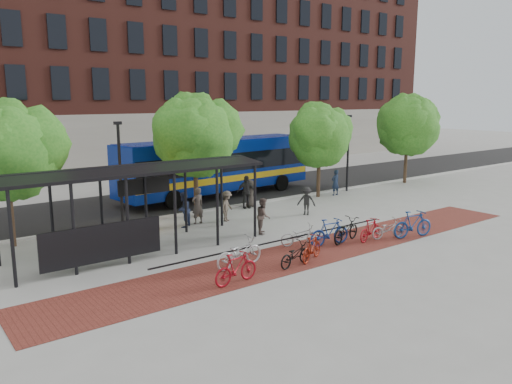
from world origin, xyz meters
TOP-DOWN VIEW (x-y plane):
  - ground at (0.00, 0.00)m, footprint 160.00×160.00m
  - asphalt_street at (0.00, 8.00)m, footprint 160.00×8.00m
  - curb at (0.00, 4.00)m, footprint 160.00×0.25m
  - brick_strip at (-2.00, -5.00)m, footprint 24.00×3.00m
  - bike_rack_rail at (-3.30, -4.10)m, footprint 12.00×0.05m
  - building_brick at (10.00, 26.00)m, footprint 55.00×14.00m
  - bus_shelter at (-8.13, -0.48)m, footprint 10.60×3.07m
  - tree_a at (-11.91, 3.35)m, footprint 4.90×4.00m
  - tree_b at (-2.90, 3.35)m, footprint 5.15×4.20m
  - tree_c at (6.09, 3.35)m, footprint 4.66×3.80m
  - tree_d at (15.10, 3.35)m, footprint 5.39×4.40m
  - lamp_post_left at (-7.00, 3.60)m, footprint 0.35×0.20m
  - lamp_post_right at (9.00, 3.60)m, footprint 0.35×0.20m
  - bus at (1.08, 7.47)m, footprint 13.72×4.09m
  - bike_1 at (-6.98, -6.03)m, footprint 1.85×0.67m
  - bike_2 at (-5.90, -4.69)m, footprint 2.17×0.92m
  - bike_4 at (-4.17, -5.88)m, footprint 1.78×0.90m
  - bike_5 at (-3.24, -5.80)m, footprint 1.72×1.08m
  - bike_6 at (-2.24, -4.04)m, footprint 1.86×1.21m
  - bike_7 at (-1.22, -4.78)m, footprint 2.03×0.86m
  - bike_8 at (-0.27, -4.83)m, footprint 2.11×1.16m
  - bike_9 at (0.74, -5.34)m, footprint 1.71×0.75m
  - bike_10 at (1.64, -5.60)m, footprint 1.80×0.97m
  - bike_11 at (2.65, -6.18)m, footprint 2.15×1.08m
  - pedestrian_1 at (-3.74, 1.93)m, footprint 0.69×0.48m
  - pedestrian_2 at (-4.63, 1.75)m, footprint 1.07×1.04m
  - pedestrian_3 at (-2.29, 1.46)m, footprint 1.17×1.03m
  - pedestrian_4 at (0.31, 3.35)m, footprint 1.18×0.68m
  - pedestrian_6 at (0.74, 3.51)m, footprint 0.87×0.67m
  - pedestrian_7 at (7.24, 3.00)m, footprint 0.61×0.41m
  - pedestrian_8 at (-2.24, -1.50)m, footprint 1.00×1.02m
  - pedestrian_9 at (1.92, 0.04)m, footprint 1.04×1.13m

SIDE VIEW (x-z plane):
  - ground at x=0.00m, z-range 0.00..0.00m
  - bike_rack_rail at x=-3.30m, z-range -0.47..0.47m
  - brick_strip at x=-2.00m, z-range 0.00..0.01m
  - asphalt_street at x=0.00m, z-range 0.00..0.01m
  - curb at x=0.00m, z-range 0.00..0.12m
  - bike_4 at x=-4.17m, z-range 0.00..0.89m
  - bike_10 at x=1.64m, z-range 0.00..0.90m
  - bike_6 at x=-2.24m, z-range 0.00..0.92m
  - bike_9 at x=0.74m, z-range 0.00..1.00m
  - bike_5 at x=-3.24m, z-range 0.00..1.00m
  - bike_8 at x=-0.27m, z-range 0.00..1.05m
  - bike_1 at x=-6.98m, z-range 0.00..1.09m
  - bike_2 at x=-5.90m, z-range 0.00..1.11m
  - bike_7 at x=-1.22m, z-range 0.00..1.18m
  - bike_11 at x=2.65m, z-range 0.00..1.24m
  - pedestrian_9 at x=1.92m, z-range 0.00..1.53m
  - pedestrian_3 at x=-2.29m, z-range 0.00..1.57m
  - pedestrian_6 at x=0.74m, z-range 0.00..1.60m
  - pedestrian_8 at x=-2.24m, z-range 0.00..1.66m
  - pedestrian_7 at x=7.24m, z-range 0.00..1.67m
  - pedestrian_2 at x=-4.63m, z-range 0.00..1.74m
  - pedestrian_1 at x=-3.74m, z-range 0.00..1.84m
  - pedestrian_4 at x=0.31m, z-range 0.00..1.89m
  - bus at x=1.08m, z-range 0.27..3.92m
  - lamp_post_left at x=-7.00m, z-range 0.18..5.31m
  - lamp_post_right at x=9.00m, z-range 0.18..5.31m
  - bus_shelter at x=-8.13m, z-range 1.20..4.80m
  - tree_c at x=6.09m, z-range 1.09..7.02m
  - tree_a at x=-11.91m, z-range 1.15..7.33m
  - tree_b at x=-2.90m, z-range 1.22..7.69m
  - tree_d at x=15.10m, z-range 1.19..7.74m
  - building_brick at x=10.00m, z-range 0.00..20.00m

